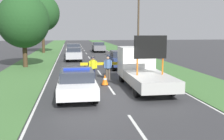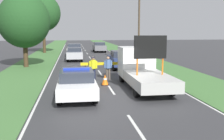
{
  "view_description": "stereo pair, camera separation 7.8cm",
  "coord_description": "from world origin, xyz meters",
  "px_view_note": "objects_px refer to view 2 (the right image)",
  "views": [
    {
      "loc": [
        -2.26,
        -13.49,
        3.4
      ],
      "look_at": [
        0.1,
        1.56,
        1.1
      ],
      "focal_mm": 42.0,
      "sensor_mm": 36.0,
      "label": 1
    },
    {
      "loc": [
        -2.18,
        -13.5,
        3.4
      ],
      "look_at": [
        0.1,
        1.56,
        1.1
      ],
      "focal_mm": 42.0,
      "sensor_mm": 36.0,
      "label": 2
    }
  ],
  "objects_px": {
    "police_car": "(77,82)",
    "traffic_cone_centre_front": "(73,75)",
    "queued_car_suv_grey": "(99,47)",
    "traffic_cone_behind_barrier": "(125,73)",
    "work_truck": "(141,68)",
    "road_barrier": "(104,65)",
    "police_officer": "(93,66)",
    "queued_car_sedan_silver": "(74,54)",
    "queued_car_van_white": "(74,50)",
    "traffic_cone_near_truck": "(129,71)",
    "traffic_cone_near_police": "(105,80)",
    "roadside_tree_near_left": "(24,21)",
    "utility_pole": "(139,23)",
    "queued_car_hatch_blue": "(120,59)",
    "roadside_tree_near_right": "(43,13)",
    "traffic_cone_lane_edge": "(85,71)",
    "pedestrian_civilian": "(108,66)"
  },
  "relations": [
    {
      "from": "road_barrier",
      "to": "traffic_cone_behind_barrier",
      "type": "bearing_deg",
      "value": 14.33
    },
    {
      "from": "police_car",
      "to": "roadside_tree_near_right",
      "type": "bearing_deg",
      "value": 102.01
    },
    {
      "from": "police_car",
      "to": "roadside_tree_near_left",
      "type": "relative_size",
      "value": 0.72
    },
    {
      "from": "work_truck",
      "to": "road_barrier",
      "type": "relative_size",
      "value": 1.89
    },
    {
      "from": "traffic_cone_centre_front",
      "to": "queued_car_van_white",
      "type": "relative_size",
      "value": 0.12
    },
    {
      "from": "traffic_cone_centre_front",
      "to": "queued_car_sedan_silver",
      "type": "relative_size",
      "value": 0.13
    },
    {
      "from": "traffic_cone_lane_edge",
      "to": "queued_car_sedan_silver",
      "type": "xyz_separation_m",
      "value": [
        -0.73,
        10.05,
        0.47
      ]
    },
    {
      "from": "traffic_cone_near_police",
      "to": "queued_car_suv_grey",
      "type": "relative_size",
      "value": 0.15
    },
    {
      "from": "traffic_cone_centre_front",
      "to": "traffic_cone_near_truck",
      "type": "bearing_deg",
      "value": 15.58
    },
    {
      "from": "road_barrier",
      "to": "traffic_cone_near_truck",
      "type": "height_order",
      "value": "road_barrier"
    },
    {
      "from": "police_car",
      "to": "traffic_cone_centre_front",
      "type": "relative_size",
      "value": 8.9
    },
    {
      "from": "queued_car_sedan_silver",
      "to": "queued_car_suv_grey",
      "type": "height_order",
      "value": "queued_car_suv_grey"
    },
    {
      "from": "traffic_cone_near_truck",
      "to": "queued_car_van_white",
      "type": "height_order",
      "value": "queued_car_van_white"
    },
    {
      "from": "police_officer",
      "to": "traffic_cone_near_truck",
      "type": "bearing_deg",
      "value": -172.63
    },
    {
      "from": "road_barrier",
      "to": "roadside_tree_near_left",
      "type": "height_order",
      "value": "roadside_tree_near_left"
    },
    {
      "from": "road_barrier",
      "to": "roadside_tree_near_right",
      "type": "bearing_deg",
      "value": 113.97
    },
    {
      "from": "queued_car_van_white",
      "to": "traffic_cone_near_truck",
      "type": "bearing_deg",
      "value": 104.27
    },
    {
      "from": "queued_car_hatch_blue",
      "to": "traffic_cone_behind_barrier",
      "type": "bearing_deg",
      "value": 84.5
    },
    {
      "from": "police_officer",
      "to": "traffic_cone_lane_edge",
      "type": "height_order",
      "value": "police_officer"
    },
    {
      "from": "traffic_cone_near_police",
      "to": "traffic_cone_behind_barrier",
      "type": "bearing_deg",
      "value": 56.52
    },
    {
      "from": "police_car",
      "to": "road_barrier",
      "type": "distance_m",
      "value": 5.68
    },
    {
      "from": "roadside_tree_near_right",
      "to": "traffic_cone_centre_front",
      "type": "bearing_deg",
      "value": -79.44
    },
    {
      "from": "traffic_cone_near_truck",
      "to": "queued_car_van_white",
      "type": "xyz_separation_m",
      "value": [
        -4.07,
        16.0,
        0.61
      ]
    },
    {
      "from": "police_car",
      "to": "queued_car_van_white",
      "type": "distance_m",
      "value": 22.34
    },
    {
      "from": "police_officer",
      "to": "queued_car_van_white",
      "type": "relative_size",
      "value": 0.35
    },
    {
      "from": "police_officer",
      "to": "traffic_cone_behind_barrier",
      "type": "xyz_separation_m",
      "value": [
        2.46,
        0.98,
        -0.68
      ]
    },
    {
      "from": "traffic_cone_near_truck",
      "to": "utility_pole",
      "type": "height_order",
      "value": "utility_pole"
    },
    {
      "from": "traffic_cone_near_police",
      "to": "roadside_tree_near_right",
      "type": "height_order",
      "value": "roadside_tree_near_right"
    },
    {
      "from": "traffic_cone_behind_barrier",
      "to": "work_truck",
      "type": "bearing_deg",
      "value": -84.62
    },
    {
      "from": "traffic_cone_near_police",
      "to": "queued_car_suv_grey",
      "type": "bearing_deg",
      "value": 84.9
    },
    {
      "from": "traffic_cone_centre_front",
      "to": "traffic_cone_lane_edge",
      "type": "xyz_separation_m",
      "value": [
        0.95,
        1.48,
        0.04
      ]
    },
    {
      "from": "traffic_cone_behind_barrier",
      "to": "queued_car_suv_grey",
      "type": "relative_size",
      "value": 0.12
    },
    {
      "from": "roadside_tree_near_left",
      "to": "queued_car_hatch_blue",
      "type": "bearing_deg",
      "value": -14.4
    },
    {
      "from": "road_barrier",
      "to": "queued_car_sedan_silver",
      "type": "relative_size",
      "value": 0.81
    },
    {
      "from": "roadside_tree_near_left",
      "to": "utility_pole",
      "type": "distance_m",
      "value": 11.82
    },
    {
      "from": "traffic_cone_behind_barrier",
      "to": "utility_pole",
      "type": "relative_size",
      "value": 0.07
    },
    {
      "from": "police_car",
      "to": "utility_pole",
      "type": "bearing_deg",
      "value": 67.25
    },
    {
      "from": "queued_car_sedan_silver",
      "to": "roadside_tree_near_right",
      "type": "xyz_separation_m",
      "value": [
        -4.46,
        11.19,
        5.21
      ]
    },
    {
      "from": "roadside_tree_near_right",
      "to": "utility_pole",
      "type": "distance_m",
      "value": 17.64
    },
    {
      "from": "road_barrier",
      "to": "queued_car_van_white",
      "type": "relative_size",
      "value": 0.73
    },
    {
      "from": "police_car",
      "to": "queued_car_sedan_silver",
      "type": "bearing_deg",
      "value": 92.86
    },
    {
      "from": "pedestrian_civilian",
      "to": "queued_car_suv_grey",
      "type": "distance_m",
      "value": 24.27
    },
    {
      "from": "queued_car_suv_grey",
      "to": "traffic_cone_behind_barrier",
      "type": "bearing_deg",
      "value": 88.88
    },
    {
      "from": "traffic_cone_behind_barrier",
      "to": "queued_car_suv_grey",
      "type": "xyz_separation_m",
      "value": [
        0.45,
        23.21,
        0.53
      ]
    },
    {
      "from": "road_barrier",
      "to": "traffic_cone_near_truck",
      "type": "distance_m",
      "value": 2.42
    },
    {
      "from": "pedestrian_civilian",
      "to": "queued_car_hatch_blue",
      "type": "relative_size",
      "value": 0.39
    },
    {
      "from": "traffic_cone_near_truck",
      "to": "queued_car_van_white",
      "type": "distance_m",
      "value": 16.52
    },
    {
      "from": "queued_car_suv_grey",
      "to": "utility_pole",
      "type": "xyz_separation_m",
      "value": [
        2.88,
        -14.15,
        3.46
      ]
    },
    {
      "from": "road_barrier",
      "to": "police_officer",
      "type": "bearing_deg",
      "value": -128.42
    },
    {
      "from": "police_car",
      "to": "traffic_cone_near_police",
      "type": "distance_m",
      "value": 3.23
    }
  ]
}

